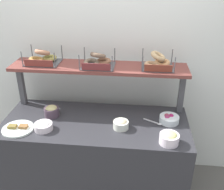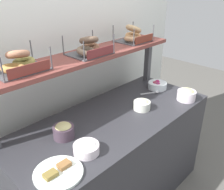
{
  "view_description": "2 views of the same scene",
  "coord_description": "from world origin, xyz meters",
  "px_view_note": "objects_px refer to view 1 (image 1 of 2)",
  "views": [
    {
      "loc": [
        0.36,
        -1.97,
        2.12
      ],
      "look_at": [
        0.14,
        0.1,
        1.07
      ],
      "focal_mm": 42.37,
      "sensor_mm": 36.0,
      "label": 1
    },
    {
      "loc": [
        -1.14,
        -1.07,
        1.79
      ],
      "look_at": [
        0.02,
        0.04,
        1.01
      ],
      "focal_mm": 39.1,
      "sensor_mm": 36.0,
      "label": 2
    }
  ],
  "objects_px": {
    "bowl_hummus": "(52,111)",
    "bagel_basket_everything": "(43,58)",
    "serving_spoon_near_plate": "(156,123)",
    "serving_plate_white": "(18,128)",
    "bowl_potato_salad": "(121,124)",
    "bowl_cream_cheese": "(43,126)",
    "bagel_basket_sesame": "(157,63)",
    "bowl_beet_salad": "(169,119)",
    "bowl_egg_salad": "(169,138)",
    "bagel_basket_poppy": "(97,61)"
  },
  "relations": [
    {
      "from": "bowl_potato_salad",
      "to": "bagel_basket_everything",
      "type": "xyz_separation_m",
      "value": [
        -0.76,
        0.36,
        0.44
      ]
    },
    {
      "from": "serving_spoon_near_plate",
      "to": "bagel_basket_everything",
      "type": "relative_size",
      "value": 0.53
    },
    {
      "from": "bowl_beet_salad",
      "to": "bowl_hummus",
      "type": "height_order",
      "value": "bowl_hummus"
    },
    {
      "from": "serving_plate_white",
      "to": "serving_spoon_near_plate",
      "type": "height_order",
      "value": "serving_plate_white"
    },
    {
      "from": "bowl_hummus",
      "to": "bowl_cream_cheese",
      "type": "xyz_separation_m",
      "value": [
        -0.0,
        -0.22,
        -0.02
      ]
    },
    {
      "from": "serving_plate_white",
      "to": "bagel_basket_everything",
      "type": "xyz_separation_m",
      "value": [
        0.11,
        0.48,
        0.47
      ]
    },
    {
      "from": "bowl_egg_salad",
      "to": "bagel_basket_sesame",
      "type": "height_order",
      "value": "bagel_basket_sesame"
    },
    {
      "from": "bagel_basket_sesame",
      "to": "bowl_hummus",
      "type": "bearing_deg",
      "value": -167.26
    },
    {
      "from": "bowl_beet_salad",
      "to": "bowl_egg_salad",
      "type": "height_order",
      "value": "bowl_egg_salad"
    },
    {
      "from": "bowl_beet_salad",
      "to": "bowl_cream_cheese",
      "type": "xyz_separation_m",
      "value": [
        -1.07,
        -0.23,
        0.0
      ]
    },
    {
      "from": "serving_spoon_near_plate",
      "to": "bagel_basket_everything",
      "type": "height_order",
      "value": "bagel_basket_everything"
    },
    {
      "from": "bowl_egg_salad",
      "to": "bagel_basket_poppy",
      "type": "xyz_separation_m",
      "value": [
        -0.63,
        0.5,
        0.43
      ]
    },
    {
      "from": "bagel_basket_sesame",
      "to": "bagel_basket_everything",
      "type": "bearing_deg",
      "value": 179.21
    },
    {
      "from": "bagel_basket_sesame",
      "to": "bowl_beet_salad",
      "type": "bearing_deg",
      "value": -58.7
    },
    {
      "from": "bowl_potato_salad",
      "to": "serving_plate_white",
      "type": "bearing_deg",
      "value": -172.55
    },
    {
      "from": "serving_spoon_near_plate",
      "to": "bagel_basket_sesame",
      "type": "xyz_separation_m",
      "value": [
        -0.01,
        0.24,
        0.47
      ]
    },
    {
      "from": "bowl_hummus",
      "to": "bagel_basket_everything",
      "type": "bearing_deg",
      "value": 116.29
    },
    {
      "from": "bowl_hummus",
      "to": "serving_spoon_near_plate",
      "type": "height_order",
      "value": "bowl_hummus"
    },
    {
      "from": "bowl_cream_cheese",
      "to": "serving_spoon_near_plate",
      "type": "height_order",
      "value": "bowl_cream_cheese"
    },
    {
      "from": "bowl_beet_salad",
      "to": "bagel_basket_everything",
      "type": "distance_m",
      "value": 1.28
    },
    {
      "from": "bagel_basket_poppy",
      "to": "serving_spoon_near_plate",
      "type": "bearing_deg",
      "value": -22.13
    },
    {
      "from": "serving_plate_white",
      "to": "bowl_beet_salad",
      "type": "bearing_deg",
      "value": 11.2
    },
    {
      "from": "bagel_basket_everything",
      "to": "serving_plate_white",
      "type": "bearing_deg",
      "value": -102.69
    },
    {
      "from": "bowl_cream_cheese",
      "to": "bagel_basket_everything",
      "type": "relative_size",
      "value": 0.5
    },
    {
      "from": "bowl_potato_salad",
      "to": "bowl_egg_salad",
      "type": "distance_m",
      "value": 0.43
    },
    {
      "from": "serving_spoon_near_plate",
      "to": "bagel_basket_sesame",
      "type": "bearing_deg",
      "value": 92.1
    },
    {
      "from": "bagel_basket_poppy",
      "to": "bagel_basket_sesame",
      "type": "distance_m",
      "value": 0.53
    },
    {
      "from": "serving_spoon_near_plate",
      "to": "bagel_basket_everything",
      "type": "xyz_separation_m",
      "value": [
        -1.06,
        0.26,
        0.47
      ]
    },
    {
      "from": "bowl_potato_salad",
      "to": "bagel_basket_poppy",
      "type": "relative_size",
      "value": 0.45
    },
    {
      "from": "bowl_cream_cheese",
      "to": "bowl_potato_salad",
      "type": "bearing_deg",
      "value": 7.83
    },
    {
      "from": "bowl_beet_salad",
      "to": "bowl_potato_salad",
      "type": "xyz_separation_m",
      "value": [
        -0.42,
        -0.14,
        0.01
      ]
    },
    {
      "from": "serving_spoon_near_plate",
      "to": "bowl_cream_cheese",
      "type": "bearing_deg",
      "value": -168.42
    },
    {
      "from": "bowl_potato_salad",
      "to": "bagel_basket_everything",
      "type": "relative_size",
      "value": 0.43
    },
    {
      "from": "bowl_cream_cheese",
      "to": "bagel_basket_sesame",
      "type": "distance_m",
      "value": 1.13
    },
    {
      "from": "bowl_cream_cheese",
      "to": "bagel_basket_sesame",
      "type": "xyz_separation_m",
      "value": [
        0.94,
        0.44,
        0.44
      ]
    },
    {
      "from": "bowl_cream_cheese",
      "to": "bagel_basket_poppy",
      "type": "bearing_deg",
      "value": 45.43
    },
    {
      "from": "bowl_cream_cheese",
      "to": "serving_plate_white",
      "type": "distance_m",
      "value": 0.22
    },
    {
      "from": "bowl_egg_salad",
      "to": "bowl_potato_salad",
      "type": "bearing_deg",
      "value": 156.44
    },
    {
      "from": "bowl_egg_salad",
      "to": "bagel_basket_sesame",
      "type": "bearing_deg",
      "value": 100.86
    },
    {
      "from": "bowl_beet_salad",
      "to": "serving_plate_white",
      "type": "height_order",
      "value": "bowl_beet_salad"
    },
    {
      "from": "bowl_hummus",
      "to": "serving_plate_white",
      "type": "xyz_separation_m",
      "value": [
        -0.22,
        -0.25,
        -0.04
      ]
    },
    {
      "from": "bagel_basket_poppy",
      "to": "bowl_potato_salad",
      "type": "bearing_deg",
      "value": -53.41
    },
    {
      "from": "serving_spoon_near_plate",
      "to": "bagel_basket_everything",
      "type": "bearing_deg",
      "value": 166.39
    },
    {
      "from": "bowl_hummus",
      "to": "bowl_cream_cheese",
      "type": "height_order",
      "value": "bowl_hummus"
    },
    {
      "from": "bowl_hummus",
      "to": "serving_spoon_near_plate",
      "type": "distance_m",
      "value": 0.95
    },
    {
      "from": "bowl_potato_salad",
      "to": "serving_plate_white",
      "type": "relative_size",
      "value": 0.5
    },
    {
      "from": "bagel_basket_everything",
      "to": "bowl_hummus",
      "type": "bearing_deg",
      "value": -63.71
    },
    {
      "from": "bowl_hummus",
      "to": "bagel_basket_everything",
      "type": "height_order",
      "value": "bagel_basket_everything"
    },
    {
      "from": "bowl_egg_salad",
      "to": "serving_plate_white",
      "type": "height_order",
      "value": "bowl_egg_salad"
    },
    {
      "from": "bowl_egg_salad",
      "to": "serving_spoon_near_plate",
      "type": "height_order",
      "value": "bowl_egg_salad"
    }
  ]
}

